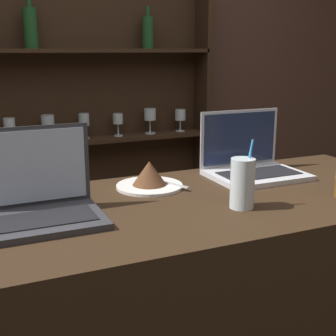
{
  "coord_description": "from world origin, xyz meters",
  "views": [
    {
      "loc": [
        -0.6,
        -0.88,
        1.53
      ],
      "look_at": [
        -0.05,
        0.37,
        1.19
      ],
      "focal_mm": 50.0,
      "sensor_mm": 36.0,
      "label": 1
    }
  ],
  "objects_px": {
    "laptop_near": "(35,201)",
    "laptop_far": "(251,162)",
    "cake_plate": "(150,177)",
    "water_glass": "(242,183)"
  },
  "relations": [
    {
      "from": "laptop_far",
      "to": "water_glass",
      "type": "relative_size",
      "value": 1.66
    },
    {
      "from": "laptop_near",
      "to": "cake_plate",
      "type": "height_order",
      "value": "laptop_near"
    },
    {
      "from": "cake_plate",
      "to": "water_glass",
      "type": "xyz_separation_m",
      "value": [
        0.17,
        -0.3,
        0.04
      ]
    },
    {
      "from": "laptop_far",
      "to": "cake_plate",
      "type": "bearing_deg",
      "value": -179.87
    },
    {
      "from": "cake_plate",
      "to": "laptop_near",
      "type": "bearing_deg",
      "value": -157.87
    },
    {
      "from": "cake_plate",
      "to": "water_glass",
      "type": "bearing_deg",
      "value": -60.4
    },
    {
      "from": "laptop_far",
      "to": "laptop_near",
      "type": "bearing_deg",
      "value": -168.54
    },
    {
      "from": "cake_plate",
      "to": "water_glass",
      "type": "height_order",
      "value": "water_glass"
    },
    {
      "from": "laptop_near",
      "to": "laptop_far",
      "type": "bearing_deg",
      "value": 11.46
    },
    {
      "from": "laptop_far",
      "to": "cake_plate",
      "type": "relative_size",
      "value": 1.49
    }
  ]
}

